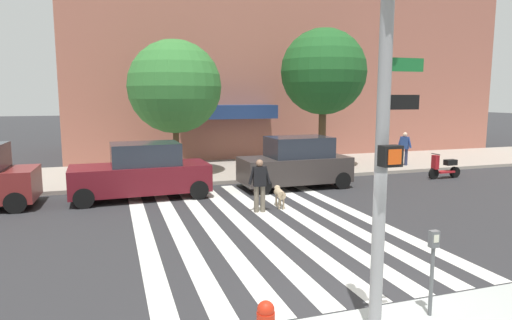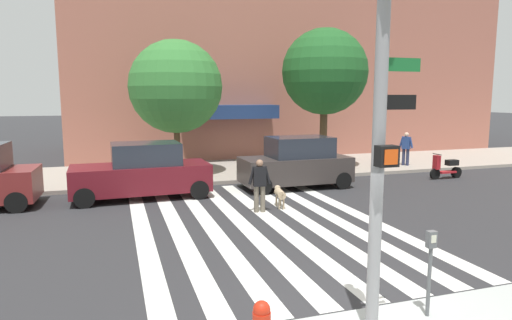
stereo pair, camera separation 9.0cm
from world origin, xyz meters
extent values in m
plane|color=#2B2B2D|center=(0.00, 5.66, 0.00)|extent=(160.00, 160.00, 0.00)
cube|color=#9F9487|center=(0.00, 14.32, 0.07)|extent=(80.00, 6.00, 0.15)
cube|color=silver|center=(-2.96, 5.66, 0.00)|extent=(0.45, 10.72, 0.01)
cube|color=silver|center=(-2.06, 5.66, 0.00)|extent=(0.45, 10.72, 0.01)
cube|color=silver|center=(-1.16, 5.66, 0.00)|extent=(0.45, 10.72, 0.01)
cube|color=silver|center=(-0.26, 5.66, 0.00)|extent=(0.45, 10.72, 0.01)
cube|color=silver|center=(0.64, 5.66, 0.00)|extent=(0.45, 10.72, 0.01)
cube|color=silver|center=(1.54, 5.66, 0.00)|extent=(0.45, 10.72, 0.01)
cube|color=silver|center=(2.44, 5.66, 0.00)|extent=(0.45, 10.72, 0.01)
cube|color=silver|center=(3.34, 5.66, 0.00)|extent=(0.45, 10.72, 0.01)
cube|color=navy|center=(2.20, 16.72, 2.75)|extent=(5.03, 1.60, 0.70)
cylinder|color=gray|center=(-0.16, -0.70, 3.05)|extent=(0.18, 0.18, 5.80)
cube|color=black|center=(-0.16, -0.90, 2.75)|extent=(0.28, 0.18, 0.28)
cube|color=#E54C14|center=(-0.16, -1.00, 2.75)|extent=(0.20, 0.01, 0.20)
cube|color=#19662D|center=(0.14, -0.70, 3.95)|extent=(0.60, 0.03, 0.18)
cube|color=black|center=(0.12, -0.70, 3.45)|extent=(0.56, 0.03, 0.20)
sphere|color=red|center=(-1.85, -0.76, 0.80)|extent=(0.23, 0.23, 0.23)
cylinder|color=#515456|center=(0.95, -0.52, 0.70)|extent=(0.06, 0.06, 1.10)
cube|color=#515456|center=(0.95, -0.52, 1.38)|extent=(0.14, 0.10, 0.26)
cube|color=beige|center=(0.95, -0.57, 1.40)|extent=(0.09, 0.01, 0.12)
cylinder|color=black|center=(-6.51, 8.97, 0.33)|extent=(0.67, 0.24, 0.66)
cylinder|color=black|center=(-6.46, 10.69, 0.33)|extent=(0.67, 0.24, 0.66)
cube|color=#5D131C|center=(-2.73, 9.88, 0.71)|extent=(4.74, 2.05, 0.93)
cube|color=#232833|center=(-2.55, 9.89, 1.56)|extent=(2.34, 1.75, 0.76)
cylinder|color=black|center=(-4.57, 8.95, 0.33)|extent=(0.67, 0.24, 0.66)
cylinder|color=black|center=(-4.62, 10.69, 0.33)|extent=(0.67, 0.24, 0.66)
cylinder|color=black|center=(-0.84, 9.07, 0.33)|extent=(0.67, 0.24, 0.66)
cylinder|color=black|center=(-0.90, 10.81, 0.33)|extent=(0.67, 0.24, 0.66)
cube|color=#36302E|center=(3.09, 9.88, 0.73)|extent=(4.26, 1.89, 0.96)
cube|color=#232833|center=(3.26, 9.88, 1.60)|extent=(2.41, 1.64, 0.78)
cylinder|color=black|center=(1.47, 9.02, 0.33)|extent=(0.66, 0.23, 0.66)
cylinder|color=black|center=(1.45, 10.68, 0.33)|extent=(0.66, 0.23, 0.66)
cylinder|color=black|center=(4.74, 9.08, 0.33)|extent=(0.66, 0.23, 0.66)
cylinder|color=black|center=(4.72, 10.74, 0.33)|extent=(0.66, 0.23, 0.66)
cylinder|color=black|center=(9.50, 9.64, 0.24)|extent=(0.48, 0.11, 0.48)
cylinder|color=black|center=(10.65, 9.67, 0.24)|extent=(0.48, 0.15, 0.48)
cube|color=#AF1A22|center=(10.13, 9.66, 0.29)|extent=(0.81, 0.34, 0.08)
cube|color=black|center=(10.38, 9.66, 0.69)|extent=(0.53, 0.31, 0.24)
cube|color=#AF1A22|center=(9.55, 9.64, 0.74)|extent=(0.21, 0.29, 0.60)
cylinder|color=black|center=(9.55, 9.64, 1.09)|extent=(0.05, 0.50, 0.04)
cylinder|color=#4C3823|center=(-0.97, 13.51, 1.50)|extent=(0.27, 0.27, 2.71)
sphere|color=#337533|center=(-0.97, 13.51, 3.96)|extent=(3.99, 3.99, 3.99)
cylinder|color=#4C3823|center=(5.97, 13.30, 1.87)|extent=(0.35, 0.35, 3.43)
sphere|color=#1E5623|center=(5.97, 13.30, 4.69)|extent=(4.03, 4.03, 4.03)
cylinder|color=#6B6051|center=(0.50, 6.78, 0.41)|extent=(0.17, 0.17, 0.82)
cylinder|color=#6B6051|center=(0.70, 6.74, 0.41)|extent=(0.17, 0.17, 0.82)
cube|color=black|center=(0.60, 6.76, 1.12)|extent=(0.41, 0.30, 0.60)
cylinder|color=black|center=(0.36, 6.80, 1.15)|extent=(0.23, 0.12, 0.57)
cylinder|color=black|center=(0.84, 6.72, 1.15)|extent=(0.23, 0.12, 0.57)
sphere|color=#936B51|center=(0.60, 6.76, 1.53)|extent=(0.25, 0.25, 0.22)
cylinder|color=tan|center=(1.41, 7.11, 0.45)|extent=(0.36, 0.68, 0.26)
sphere|color=tan|center=(1.47, 7.51, 0.55)|extent=(0.23, 0.23, 0.20)
cylinder|color=tan|center=(1.34, 6.69, 0.50)|extent=(0.07, 0.24, 0.16)
cylinder|color=tan|center=(1.37, 7.34, 0.16)|extent=(0.06, 0.06, 0.32)
cylinder|color=tan|center=(1.51, 7.32, 0.16)|extent=(0.06, 0.06, 0.32)
cylinder|color=tan|center=(1.30, 6.90, 0.16)|extent=(0.06, 0.06, 0.32)
cylinder|color=tan|center=(1.44, 6.87, 0.16)|extent=(0.06, 0.06, 0.32)
cylinder|color=#282D4C|center=(10.11, 12.68, 0.56)|extent=(0.21, 0.21, 0.82)
cylinder|color=#282D4C|center=(10.22, 12.52, 0.56)|extent=(0.21, 0.21, 0.82)
cube|color=navy|center=(10.17, 12.60, 1.27)|extent=(0.42, 0.45, 0.60)
cylinder|color=navy|center=(10.02, 12.80, 1.30)|extent=(0.20, 0.23, 0.57)
cylinder|color=navy|center=(10.31, 12.41, 1.30)|extent=(0.20, 0.23, 0.57)
sphere|color=beige|center=(10.17, 12.60, 1.68)|extent=(0.31, 0.31, 0.22)
camera|label=1|loc=(-3.65, -5.84, 3.52)|focal=31.11mm
camera|label=2|loc=(-3.57, -5.87, 3.52)|focal=31.11mm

